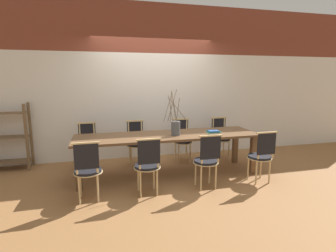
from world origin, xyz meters
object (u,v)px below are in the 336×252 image
Objects in this scene: chair_far_center at (182,138)px; shelving_rack at (7,137)px; dining_table at (168,139)px; vase_centerpiece at (176,127)px; chair_near_center at (207,159)px; book_stack at (213,132)px.

shelving_rack reaches higher than chair_far_center.
vase_centerpiece is at bearing -36.78° from dining_table.
dining_table is 0.88m from chair_far_center.
shelving_rack is (-2.92, 1.07, -0.25)m from vase_centerpiece.
shelving_rack is at bearing 152.25° from chair_near_center.
shelving_rack reaches higher than dining_table.
chair_near_center is (0.43, -0.71, -0.17)m from dining_table.
book_stack is at bearing -0.49° from vase_centerpiece.
chair_near_center reaches higher than book_stack.
dining_table is at bearing 173.61° from book_stack.
dining_table is at bearing -19.44° from shelving_rack.
shelving_rack is (-3.24, 1.71, 0.14)m from chair_near_center.
book_stack is at bearing 59.34° from chair_near_center.
vase_centerpiece is at bearing -20.21° from shelving_rack.
chair_near_center is 0.81m from vase_centerpiece.
dining_table is 12.20× the size of book_stack.
chair_far_center is 3.30m from shelving_rack.
vase_centerpiece reaches higher than book_stack.
shelving_rack is (-2.81, 0.99, -0.03)m from dining_table.
chair_near_center is 3.67m from shelving_rack.
vase_centerpiece reaches higher than dining_table.
shelving_rack reaches higher than book_stack.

